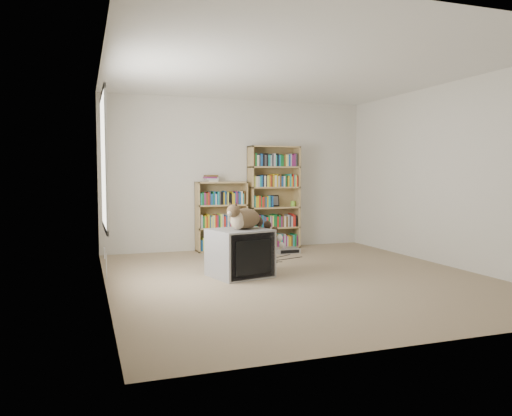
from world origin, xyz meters
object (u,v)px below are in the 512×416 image
object	(u,v)px
crt_tv	(240,253)
cat	(250,221)
bookcase_tall	(274,200)
dvd_player	(287,250)
bookcase_short	(221,219)

from	to	relation	value
crt_tv	cat	size ratio (longest dim) A/B	1.01
bookcase_tall	dvd_player	bearing A→B (deg)	-89.57
cat	bookcase_tall	xyz separation A→B (m)	(1.11, 2.06, 0.14)
cat	dvd_player	distance (m)	1.95
bookcase_tall	bookcase_short	bearing A→B (deg)	179.94
bookcase_tall	bookcase_short	size ratio (longest dim) A/B	1.52
cat	dvd_player	size ratio (longest dim) A/B	2.18
crt_tv	dvd_player	bearing A→B (deg)	35.01
cat	bookcase_short	xyz separation A→B (m)	(0.19, 2.06, -0.16)
cat	bookcase_short	bearing A→B (deg)	51.56
crt_tv	dvd_player	size ratio (longest dim) A/B	2.21
bookcase_tall	bookcase_short	xyz separation A→B (m)	(-0.92, 0.00, -0.30)
crt_tv	bookcase_tall	distance (m)	2.46
bookcase_tall	dvd_player	world-z (taller)	bookcase_tall
cat	bookcase_short	size ratio (longest dim) A/B	0.70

